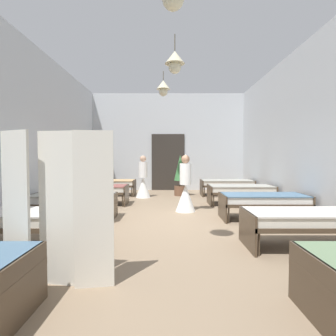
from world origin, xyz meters
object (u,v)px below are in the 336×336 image
at_px(bed_left_row_3, 95,190).
at_px(nurse_mid_aisle, 185,191).
at_px(bed_left_row_1, 29,220).
at_px(nurse_near_aisle, 143,182).
at_px(bed_left_row_4, 109,184).
at_px(bed_right_row_4, 227,184).
at_px(bed_right_row_1, 307,220).
at_px(bed_right_row_2, 263,200).
at_px(privacy_screen, 56,209).
at_px(potted_plant, 180,174).
at_px(bed_left_row_2, 73,200).
at_px(bed_right_row_3, 241,190).

distance_m(bed_left_row_3, nurse_mid_aisle, 2.80).
distance_m(bed_left_row_1, nurse_near_aisle, 5.30).
relative_size(bed_left_row_4, nurse_mid_aisle, 1.28).
distance_m(bed_left_row_3, bed_left_row_4, 1.88).
bearing_deg(bed_left_row_3, bed_right_row_4, 23.39).
bearing_deg(bed_right_row_1, bed_right_row_2, 90.00).
xyz_separation_m(bed_right_row_2, bed_left_row_4, (-4.34, 3.75, 0.00)).
bearing_deg(bed_left_row_1, bed_right_row_4, 52.39).
bearing_deg(bed_right_row_4, nurse_near_aisle, -170.95).
bearing_deg(bed_left_row_3, nurse_near_aisle, 47.04).
bearing_deg(bed_left_row_1, nurse_mid_aisle, 46.56).
height_order(bed_right_row_4, privacy_screen, privacy_screen).
distance_m(bed_left_row_4, privacy_screen, 6.94).
xyz_separation_m(bed_right_row_1, potted_plant, (-1.72, 5.61, 0.37)).
xyz_separation_m(bed_left_row_1, bed_right_row_4, (4.34, 5.63, 0.00)).
relative_size(bed_left_row_1, bed_right_row_1, 1.00).
bearing_deg(bed_left_row_3, bed_left_row_4, 90.00).
height_order(bed_left_row_3, potted_plant, potted_plant).
distance_m(bed_left_row_2, bed_right_row_2, 4.34).
bearing_deg(bed_left_row_1, bed_left_row_4, 90.00).
relative_size(bed_right_row_1, nurse_mid_aisle, 1.28).
xyz_separation_m(bed_right_row_3, nurse_mid_aisle, (-1.71, -0.98, 0.09)).
bearing_deg(privacy_screen, bed_right_row_4, 72.65).
distance_m(bed_left_row_1, privacy_screen, 1.61).
bearing_deg(bed_left_row_2, bed_left_row_1, -90.00).
bearing_deg(bed_left_row_1, bed_left_row_2, 90.00).
bearing_deg(bed_right_row_1, nurse_near_aisle, 120.59).
xyz_separation_m(bed_left_row_1, bed_left_row_3, (0.00, 3.75, 0.00)).
relative_size(bed_left_row_2, nurse_mid_aisle, 1.28).
relative_size(bed_left_row_2, potted_plant, 1.26).
distance_m(bed_right_row_2, bed_left_row_4, 5.73).
height_order(bed_right_row_3, nurse_mid_aisle, nurse_mid_aisle).
distance_m(bed_right_row_3, nurse_mid_aisle, 1.98).
bearing_deg(bed_right_row_3, bed_left_row_3, 180.00).
bearing_deg(bed_right_row_3, bed_left_row_4, 156.61).
bearing_deg(bed_right_row_2, bed_left_row_2, 180.00).
bearing_deg(bed_right_row_1, bed_left_row_2, 156.61).
height_order(bed_left_row_2, bed_left_row_3, same).
xyz_separation_m(bed_left_row_2, privacy_screen, (0.95, -3.11, 0.41)).
xyz_separation_m(nurse_near_aisle, privacy_screen, (-0.35, -6.38, 0.32)).
bearing_deg(nurse_mid_aisle, bed_right_row_4, 120.19).
bearing_deg(nurse_mid_aisle, bed_right_row_2, 33.61).
height_order(nurse_mid_aisle, potted_plant, potted_plant).
distance_m(bed_left_row_3, nurse_near_aisle, 1.90).
relative_size(bed_right_row_1, bed_left_row_2, 1.00).
xyz_separation_m(potted_plant, privacy_screen, (-1.66, -6.84, 0.04)).
bearing_deg(privacy_screen, potted_plant, 85.24).
bearing_deg(bed_right_row_4, bed_right_row_3, -90.00).
bearing_deg(bed_right_row_2, bed_left_row_1, -156.61).
bearing_deg(bed_right_row_2, bed_left_row_4, 139.13).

